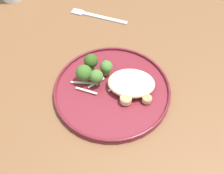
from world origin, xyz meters
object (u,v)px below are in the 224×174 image
Objects in this scene: seared_scallop_tiny_bay at (137,82)px; broccoli_floret_front_edge at (96,77)px; dinner_plate at (112,90)px; dinner_fork at (97,16)px; broccoli_floret_split_head at (106,67)px; seared_scallop_right_edge at (118,80)px; seared_scallop_center_golden at (147,99)px; broccoli_floret_tall_stalk at (84,72)px; seared_scallop_rear_pale at (126,99)px; seared_scallop_left_edge at (134,88)px; broccoli_floret_near_rim at (91,61)px.

broccoli_floret_front_edge is at bearing 4.00° from seared_scallop_tiny_bay.
dinner_fork is at bearing -75.63° from dinner_plate.
dinner_fork is at bearing -77.00° from broccoli_floret_split_head.
seared_scallop_right_edge reaches higher than dinner_plate.
broccoli_floret_tall_stalk is at bearing -18.53° from seared_scallop_center_golden.
seared_scallop_rear_pale is 1.05× the size of seared_scallop_left_edge.
dinner_plate is at bearing -18.69° from seared_scallop_center_golden.
seared_scallop_rear_pale is 1.20× the size of seared_scallop_center_golden.
seared_scallop_left_edge is at bearing 152.07° from broccoli_floret_near_rim.
dinner_fork is at bearing -63.35° from seared_scallop_tiny_bay.
broccoli_floret_front_edge is at bearing 112.68° from broccoli_floret_near_rim.
dinner_fork is at bearing -86.09° from broccoli_floret_near_rim.
broccoli_floret_front_edge is at bearing 10.77° from seared_scallop_right_edge.
seared_scallop_rear_pale is 0.35m from dinner_fork.
broccoli_floret_near_rim is (-0.01, -0.04, 0.00)m from broccoli_floret_tall_stalk.
seared_scallop_left_edge is at bearing -115.62° from seared_scallop_rear_pale.
seared_scallop_left_edge and seared_scallop_right_edge have the same top height.
seared_scallop_rear_pale is 0.04m from seared_scallop_left_edge.
broccoli_floret_near_rim is at bearing -27.01° from seared_scallop_right_edge.
broccoli_floret_tall_stalk is 0.29× the size of dinner_fork.
seared_scallop_rear_pale reaches higher than seared_scallop_right_edge.
broccoli_floret_near_rim is (0.12, -0.04, 0.02)m from seared_scallop_tiny_bay.
seared_scallop_rear_pale is 0.06m from seared_scallop_right_edge.
seared_scallop_center_golden is 0.17m from broccoli_floret_tall_stalk.
broccoli_floret_tall_stalk is at bearing 26.44° from broccoli_floret_split_head.
broccoli_floret_front_edge reaches higher than dinner_plate.
broccoli_floret_split_head is (0.02, -0.05, 0.03)m from dinner_plate.
broccoli_floret_front_edge reaches higher than broccoli_floret_split_head.
broccoli_floret_front_edge is at bearing 161.47° from broccoli_floret_tall_stalk.
dinner_plate is 0.05m from broccoli_floret_front_edge.
seared_scallop_rear_pale is 1.08× the size of seared_scallop_right_edge.
dinner_plate is 1.57× the size of dinner_fork.
dinner_fork is (0.04, -0.28, -0.04)m from broccoli_floret_front_edge.
broccoli_floret_split_head is (0.10, -0.08, 0.02)m from seared_scallop_center_golden.
seared_scallop_tiny_bay is at bearing -162.00° from dinner_plate.
seared_scallop_right_edge is at bearing 108.04° from dinner_fork.
seared_scallop_rear_pale is (-0.04, 0.04, 0.01)m from dinner_plate.
seared_scallop_rear_pale is 0.83× the size of seared_scallop_tiny_bay.
dinner_plate is 6.58× the size of broccoli_floret_split_head.
seared_scallop_left_edge is at bearing 113.67° from dinner_fork.
broccoli_floret_split_head is at bearing 165.97° from broccoli_floret_near_rim.
seared_scallop_center_golden is 0.89× the size of seared_scallop_right_edge.
broccoli_floret_front_edge is at bearing 60.48° from broccoli_floret_split_head.
seared_scallop_tiny_bay reaches higher than dinner_fork.
seared_scallop_rear_pale is at bearing 147.37° from broccoli_floret_front_edge.
broccoli_floret_tall_stalk is 0.99× the size of broccoli_floret_near_rim.
broccoli_floret_tall_stalk reaches higher than seared_scallop_rear_pale.
seared_scallop_rear_pale is at bearing 135.54° from dinner_plate.
broccoli_floret_near_rim is (0.04, -0.01, 0.01)m from broccoli_floret_split_head.
broccoli_floret_tall_stalk reaches higher than seared_scallop_right_edge.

